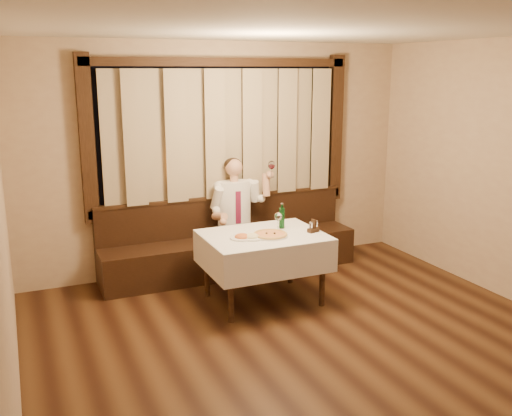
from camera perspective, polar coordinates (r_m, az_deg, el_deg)
name	(u,v)px	position (r m, az deg, el deg)	size (l,w,h in m)	color
room	(296,177)	(5.26, 4.04, 3.09)	(5.01, 6.01, 2.81)	black
banquette	(230,247)	(7.11, -2.66, -3.96)	(3.20, 0.61, 0.94)	black
dining_table	(263,244)	(6.11, 0.75, -3.59)	(1.27, 0.97, 0.76)	black
pizza	(270,235)	(6.00, 1.44, -2.68)	(0.38, 0.38, 0.04)	white
pasta_red	(242,235)	(5.92, -1.40, -2.73)	(0.26, 0.26, 0.09)	white
pasta_cream	(252,235)	(5.92, -0.43, -2.71)	(0.26, 0.26, 0.09)	white
green_bottle	(282,218)	(6.28, 2.60, -0.96)	(0.06, 0.06, 0.28)	#12551E
table_wine_glass	(278,217)	(6.17, 2.23, -0.93)	(0.08, 0.08, 0.21)	white
cruet_caddy	(313,228)	(6.18, 5.76, -1.96)	(0.14, 0.10, 0.14)	black
seated_man	(237,208)	(6.91, -1.91, -0.01)	(0.79, 0.59, 1.43)	black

